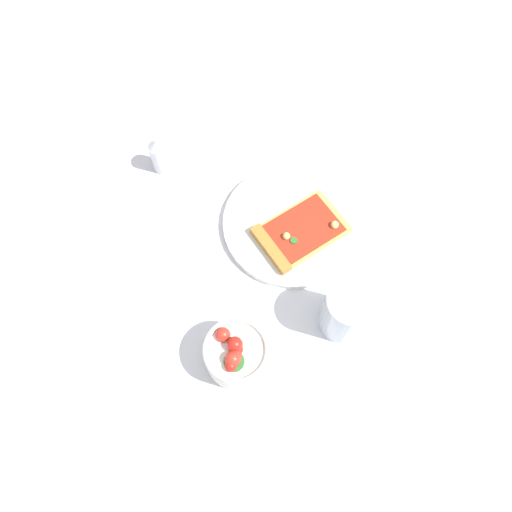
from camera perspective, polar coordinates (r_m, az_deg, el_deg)
name	(u,v)px	position (r m, az deg, el deg)	size (l,w,h in m)	color
ground_plane	(294,229)	(0.92, 4.36, 3.11)	(2.40, 2.40, 0.00)	silver
plate	(293,223)	(0.91, 4.25, 3.78)	(0.25, 0.25, 0.01)	silver
pizza_slice_main	(297,233)	(0.89, 4.72, 2.59)	(0.12, 0.17, 0.02)	#E5B256
salad_bowl	(236,354)	(0.80, -2.28, -11.14)	(0.10, 0.10, 0.08)	white
soda_glass	(346,312)	(0.81, 10.34, -6.37)	(0.08, 0.08, 0.11)	silver
pepper_shaker	(159,155)	(0.97, -11.05, 11.26)	(0.03, 0.03, 0.08)	silver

